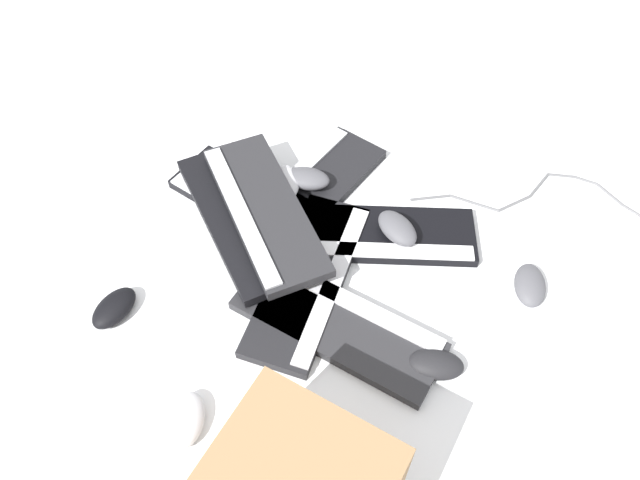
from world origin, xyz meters
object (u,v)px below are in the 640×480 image
(keyboard_3, at_px, (310,279))
(mouse_4, at_px, (436,364))
(mouse_3, at_px, (530,285))
(keyboard_0, at_px, (378,235))
(mouse_2, at_px, (285,182))
(mouse_5, at_px, (114,308))
(keyboard_1, at_px, (309,192))
(keyboard_5, at_px, (241,217))
(keyboard_2, at_px, (258,205))
(mouse_0, at_px, (397,228))
(mouse_1, at_px, (307,179))
(keyboard_4, at_px, (338,325))
(mouse_6, at_px, (187,420))
(keyboard_6, at_px, (264,210))

(keyboard_3, relative_size, mouse_4, 4.10)
(keyboard_3, height_order, mouse_3, mouse_3)
(keyboard_0, bearing_deg, keyboard_3, -156.48)
(mouse_2, xyz_separation_m, mouse_5, (-0.41, -0.23, -0.03))
(keyboard_0, relative_size, keyboard_1, 1.07)
(keyboard_5, xyz_separation_m, mouse_4, (0.31, -0.44, -0.02))
(keyboard_2, relative_size, mouse_2, 3.91)
(keyboard_1, height_order, keyboard_3, same)
(keyboard_3, bearing_deg, mouse_0, 15.59)
(keyboard_2, relative_size, mouse_5, 3.91)
(keyboard_1, xyz_separation_m, mouse_5, (-0.47, -0.22, 0.01))
(keyboard_0, xyz_separation_m, mouse_1, (-0.12, 0.18, 0.04))
(keyboard_4, xyz_separation_m, mouse_3, (0.42, -0.01, 0.01))
(keyboard_2, relative_size, mouse_1, 3.91)
(keyboard_3, bearing_deg, mouse_3, -16.49)
(keyboard_5, bearing_deg, mouse_4, -54.87)
(keyboard_1, height_order, mouse_6, mouse_6)
(mouse_0, relative_size, mouse_5, 1.00)
(keyboard_5, distance_m, mouse_6, 0.47)
(keyboard_2, xyz_separation_m, mouse_6, (-0.22, -0.49, 0.01))
(keyboard_5, xyz_separation_m, mouse_3, (0.57, -0.31, -0.02))
(mouse_0, height_order, mouse_1, same)
(keyboard_6, bearing_deg, keyboard_4, -71.61)
(keyboard_4, bearing_deg, keyboard_5, 115.81)
(keyboard_2, relative_size, keyboard_3, 0.96)
(mouse_0, bearing_deg, keyboard_5, 50.02)
(keyboard_3, height_order, mouse_6, mouse_6)
(keyboard_0, xyz_separation_m, mouse_6, (-0.47, -0.33, 0.01))
(keyboard_3, distance_m, mouse_3, 0.47)
(keyboard_1, relative_size, mouse_2, 3.96)
(keyboard_4, xyz_separation_m, mouse_0, (0.18, 0.18, 0.04))
(mouse_3, height_order, mouse_4, same)
(keyboard_2, relative_size, mouse_0, 3.91)
(mouse_0, xyz_separation_m, mouse_6, (-0.51, -0.31, -0.03))
(mouse_1, relative_size, mouse_3, 1.00)
(keyboard_6, bearing_deg, mouse_5, -157.80)
(keyboard_5, xyz_separation_m, mouse_6, (-0.18, -0.44, -0.02))
(keyboard_0, relative_size, keyboard_5, 1.01)
(mouse_1, relative_size, mouse_5, 1.00)
(keyboard_0, distance_m, mouse_2, 0.25)
(keyboard_3, relative_size, mouse_3, 4.10)
(mouse_5, bearing_deg, keyboard_2, -12.34)
(keyboard_0, xyz_separation_m, mouse_2, (-0.18, 0.18, 0.04))
(keyboard_0, distance_m, mouse_0, 0.05)
(keyboard_4, distance_m, mouse_1, 0.38)
(mouse_0, bearing_deg, keyboard_0, 44.37)
(keyboard_1, xyz_separation_m, keyboard_5, (-0.17, -0.06, 0.03))
(keyboard_6, distance_m, mouse_5, 0.38)
(keyboard_3, distance_m, keyboard_4, 0.13)
(keyboard_2, xyz_separation_m, mouse_1, (0.13, 0.02, 0.04))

